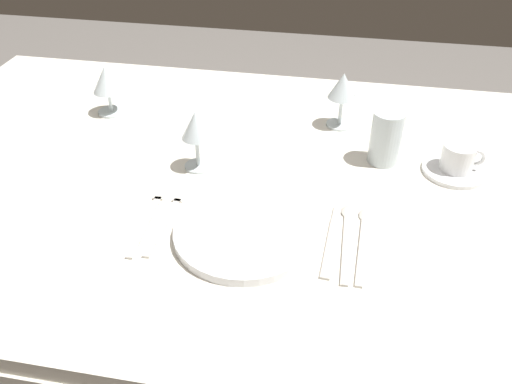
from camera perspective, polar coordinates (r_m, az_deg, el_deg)
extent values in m
plane|color=slate|center=(1.74, -0.18, -18.95)|extent=(6.00, 6.00, 0.00)
cube|color=silver|center=(1.22, -0.25, 0.98)|extent=(1.80, 1.10, 0.04)
cube|color=silver|center=(1.74, 3.20, 8.27)|extent=(1.80, 0.01, 0.18)
cylinder|color=brown|center=(2.04, -20.32, 1.88)|extent=(0.07, 0.07, 0.70)
cylinder|color=white|center=(1.04, -1.22, -4.31)|extent=(0.27, 0.27, 0.02)
cube|color=beige|center=(1.08, -9.78, -3.60)|extent=(0.02, 0.18, 0.00)
cube|color=beige|center=(1.15, -8.01, -0.45)|extent=(0.02, 0.04, 0.00)
cube|color=beige|center=(1.09, -11.64, -3.51)|extent=(0.02, 0.19, 0.00)
cube|color=beige|center=(1.17, -10.05, -0.23)|extent=(0.02, 0.04, 0.00)
cube|color=beige|center=(1.03, 7.83, -5.77)|extent=(0.03, 0.17, 0.00)
cube|color=beige|center=(1.10, 8.44, -2.48)|extent=(0.02, 0.06, 0.00)
cube|color=beige|center=(1.03, 9.45, -5.83)|extent=(0.02, 0.20, 0.00)
ellipsoid|color=beige|center=(1.12, 9.65, -2.07)|extent=(0.03, 0.04, 0.01)
cube|color=beige|center=(1.03, 11.09, -6.05)|extent=(0.02, 0.19, 0.00)
ellipsoid|color=beige|center=(1.11, 11.45, -2.40)|extent=(0.03, 0.04, 0.01)
cylinder|color=white|center=(1.30, 20.16, 2.15)|extent=(0.14, 0.14, 0.01)
cylinder|color=white|center=(1.28, 20.48, 3.47)|extent=(0.07, 0.07, 0.06)
torus|color=white|center=(1.29, 22.09, 3.38)|extent=(0.04, 0.01, 0.04)
cylinder|color=silver|center=(1.42, 8.74, 7.04)|extent=(0.07, 0.07, 0.01)
cylinder|color=silver|center=(1.40, 8.89, 8.45)|extent=(0.01, 0.01, 0.07)
cone|color=silver|center=(1.37, 9.15, 11.00)|extent=(0.07, 0.07, 0.06)
cylinder|color=silver|center=(1.52, -14.92, 8.17)|extent=(0.07, 0.07, 0.01)
cylinder|color=silver|center=(1.51, -15.11, 9.22)|extent=(0.01, 0.01, 0.06)
cone|color=silver|center=(1.48, -15.48, 11.37)|extent=(0.08, 0.08, 0.07)
cylinder|color=silver|center=(1.24, -6.06, 2.73)|extent=(0.06, 0.06, 0.01)
cylinder|color=silver|center=(1.22, -6.18, 4.26)|extent=(0.01, 0.01, 0.07)
cone|color=silver|center=(1.19, -6.38, 7.02)|extent=(0.07, 0.07, 0.06)
cylinder|color=silver|center=(1.26, 13.52, 5.61)|extent=(0.07, 0.07, 0.13)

